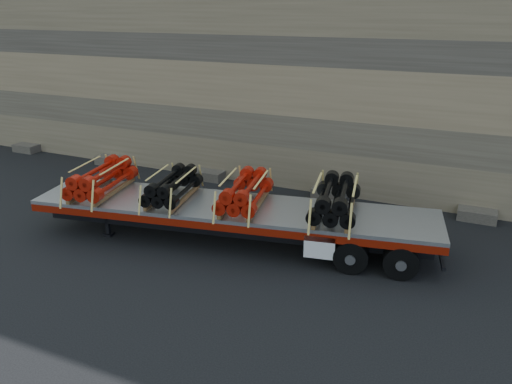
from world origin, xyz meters
TOP-DOWN VIEW (x-y plane):
  - ground at (0.00, 0.00)m, footprint 120.00×120.00m
  - rock_wall at (0.00, 6.50)m, footprint 44.00×3.00m
  - trailer at (0.40, -0.01)m, footprint 11.98×4.27m
  - bundle_front at (-3.68, -0.73)m, footprint 1.62×2.61m
  - bundle_midfront at (-1.39, -0.32)m, footprint 1.47×2.37m
  - bundle_midrear at (0.79, 0.06)m, footprint 1.56×2.52m
  - bundle_rear at (3.32, 0.51)m, footprint 1.64×2.64m

SIDE VIEW (x-z plane):
  - ground at x=0.00m, z-range 0.00..0.00m
  - trailer at x=0.40m, z-range 0.00..1.18m
  - bundle_midfront at x=-1.39m, z-range 1.18..1.96m
  - bundle_midrear at x=0.79m, z-range 1.18..2.01m
  - bundle_front at x=-3.68m, z-range 1.18..2.04m
  - bundle_rear at x=3.32m, z-range 1.18..2.05m
  - rock_wall at x=0.00m, z-range 0.00..7.00m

